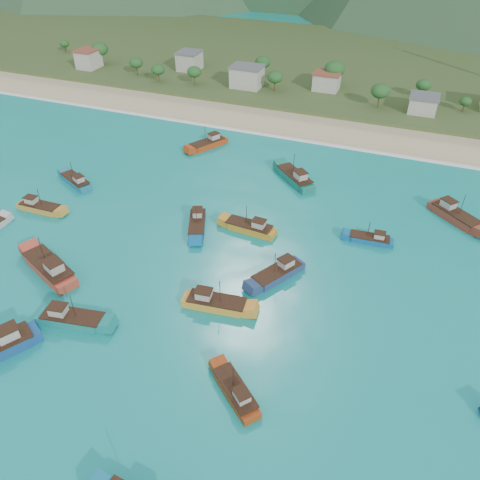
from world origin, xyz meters
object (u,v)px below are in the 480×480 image
(boat_16, at_px, (370,240))
(boat_24, at_px, (250,228))
(boat_12, at_px, (278,274))
(boat_3, at_px, (208,144))
(boat_0, at_px, (295,178))
(boat_11, at_px, (454,216))
(boat_25, at_px, (236,392))
(boat_1, at_px, (216,304))
(boat_13, at_px, (197,224))
(boat_23, at_px, (40,208))
(boat_21, at_px, (72,319))
(boat_26, at_px, (50,269))
(boat_5, at_px, (76,182))

(boat_16, relative_size, boat_24, 0.81)
(boat_12, bearing_deg, boat_3, -22.91)
(boat_0, height_order, boat_11, boat_0)
(boat_3, height_order, boat_25, boat_3)
(boat_3, bearing_deg, boat_16, 179.20)
(boat_1, distance_m, boat_24, 21.74)
(boat_1, relative_size, boat_3, 1.00)
(boat_1, xyz_separation_m, boat_13, (-12.27, 19.10, -0.05))
(boat_13, bearing_deg, boat_25, 100.53)
(boat_0, xyz_separation_m, boat_23, (-46.38, -30.85, -0.24))
(boat_3, xyz_separation_m, boat_21, (5.99, -64.21, 0.00))
(boat_24, bearing_deg, boat_3, 41.15)
(boat_0, relative_size, boat_3, 1.02)
(boat_16, bearing_deg, boat_24, 98.37)
(boat_24, bearing_deg, boat_12, -135.73)
(boat_21, bearing_deg, boat_3, 175.63)
(boat_13, relative_size, boat_21, 0.94)
(boat_21, bearing_deg, boat_13, 157.32)
(boat_12, distance_m, boat_26, 39.59)
(boat_12, xyz_separation_m, boat_25, (1.96, -24.60, -0.15))
(boat_16, height_order, boat_23, boat_23)
(boat_21, relative_size, boat_26, 0.82)
(boat_23, distance_m, boat_25, 60.89)
(boat_13, bearing_deg, boat_5, -31.50)
(boat_0, height_order, boat_13, boat_0)
(boat_24, distance_m, boat_26, 37.24)
(boat_25, bearing_deg, boat_3, 67.10)
(boat_24, distance_m, boat_25, 37.43)
(boat_12, height_order, boat_25, boat_12)
(boat_0, relative_size, boat_13, 1.06)
(boat_13, xyz_separation_m, boat_26, (-17.94, -21.86, 0.32))
(boat_12, relative_size, boat_13, 1.01)
(boat_0, xyz_separation_m, boat_12, (6.29, -33.13, -0.16))
(boat_3, xyz_separation_m, boat_12, (32.31, -42.56, -0.02))
(boat_11, xyz_separation_m, boat_21, (-54.42, -51.54, -0.09))
(boat_11, distance_m, boat_13, 52.02)
(boat_12, xyz_separation_m, boat_13, (-19.35, 8.58, -0.04))
(boat_16, bearing_deg, boat_26, 116.06)
(boat_11, relative_size, boat_26, 0.81)
(boat_12, bearing_deg, boat_23, 27.40)
(boat_0, distance_m, boat_11, 34.54)
(boat_5, height_order, boat_11, boat_11)
(boat_0, relative_size, boat_23, 1.14)
(boat_13, distance_m, boat_23, 33.90)
(boat_3, height_order, boat_11, boat_11)
(boat_3, distance_m, boat_5, 34.88)
(boat_1, height_order, boat_12, boat_1)
(boat_3, height_order, boat_12, boat_3)
(boat_11, distance_m, boat_16, 20.17)
(boat_1, height_order, boat_24, boat_1)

